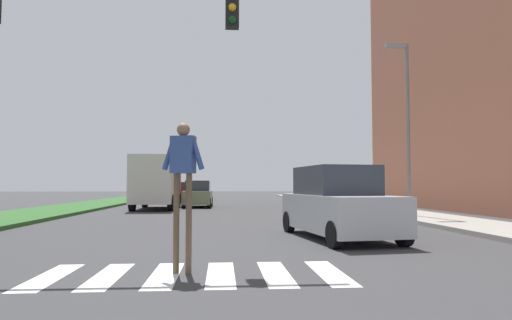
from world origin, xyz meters
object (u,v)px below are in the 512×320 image
at_px(street_lamp_right, 406,113).
at_px(truck_box_delivery, 157,182).
at_px(sedan_midblock, 198,195).
at_px(sedan_distant, 182,193).
at_px(suv_crossing, 338,204).
at_px(pedestrian_performer, 183,173).

distance_m(street_lamp_right, truck_box_delivery, 14.81).
xyz_separation_m(sedan_midblock, sedan_distant, (-1.84, 9.57, -0.02)).
distance_m(street_lamp_right, sedan_midblock, 14.87).
bearing_deg(street_lamp_right, truck_box_delivery, 144.89).
bearing_deg(truck_box_delivery, sedan_midblock, 45.98).
bearing_deg(sedan_midblock, suv_crossing, -74.98).
xyz_separation_m(sedan_distant, truck_box_delivery, (-0.50, -11.99, 0.86)).
xyz_separation_m(pedestrian_performer, sedan_distant, (-2.72, 31.76, -0.88)).
height_order(pedestrian_performer, truck_box_delivery, truck_box_delivery).
bearing_deg(sedan_midblock, pedestrian_performer, -87.72).
bearing_deg(truck_box_delivery, suv_crossing, -65.01).
distance_m(street_lamp_right, sedan_distant, 23.61).
bearing_deg(pedestrian_performer, street_lamp_right, 52.85).
bearing_deg(street_lamp_right, pedestrian_performer, -127.15).
xyz_separation_m(sedan_midblock, truck_box_delivery, (-2.34, -2.42, 0.84)).
relative_size(pedestrian_performer, suv_crossing, 0.52).
bearing_deg(truck_box_delivery, sedan_distant, 87.63).
relative_size(street_lamp_right, sedan_distant, 1.67).
xyz_separation_m(street_lamp_right, suv_crossing, (-4.83, -6.77, -3.66)).
bearing_deg(pedestrian_performer, sedan_midblock, 92.28).
height_order(sedan_midblock, truck_box_delivery, truck_box_delivery).
xyz_separation_m(street_lamp_right, sedan_distant, (-11.38, 20.34, -3.82)).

